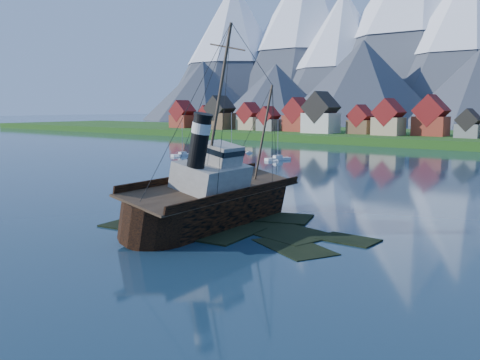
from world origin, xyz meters
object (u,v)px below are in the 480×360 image
Objects in this scene: tugboat_wreck at (220,197)px; sailboat_c at (232,152)px; sailboat_f at (278,159)px; sailboat_b at (183,155)px.

tugboat_wreck is 98.21m from sailboat_c.
sailboat_c reaches higher than sailboat_f.
sailboat_f is at bearing -90.11° from sailboat_c.
sailboat_b is (-65.30, 59.42, -2.86)m from tugboat_wreck.
sailboat_b is at bearing -146.74° from sailboat_f.
sailboat_f is at bearing 114.54° from tugboat_wreck.
sailboat_b is at bearing 132.95° from tugboat_wreck.
sailboat_b is 0.89× the size of sailboat_f.
sailboat_c is (-61.36, 76.63, -2.81)m from tugboat_wreck.
tugboat_wreck is 3.14× the size of sailboat_b.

